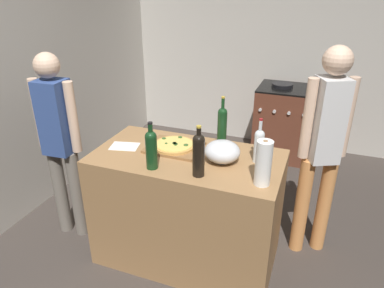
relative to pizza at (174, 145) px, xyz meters
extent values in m
cube|color=#3F3833|center=(0.24, 0.88, -0.96)|extent=(4.12, 3.68, 0.02)
cube|color=#BCB7AD|center=(0.24, 2.47, 0.35)|extent=(4.12, 0.10, 2.60)
cube|color=#BCB7AD|center=(-1.57, 0.88, 0.35)|extent=(0.10, 3.68, 2.60)
cube|color=#9E7247|center=(0.13, -0.08, -0.49)|extent=(1.37, 0.73, 0.92)
cube|color=olive|center=(0.00, 0.00, -0.02)|extent=(0.40, 0.32, 0.02)
cylinder|color=tan|center=(0.00, 0.00, 0.00)|extent=(0.32, 0.32, 0.02)
cylinder|color=#EAC660|center=(0.00, 0.00, 0.01)|extent=(0.28, 0.28, 0.00)
cylinder|color=#335926|center=(0.00, 0.01, 0.01)|extent=(0.03, 0.03, 0.01)
cylinder|color=#335926|center=(0.00, 0.12, 0.01)|extent=(0.03, 0.03, 0.01)
cylinder|color=#335926|center=(0.09, 0.00, 0.01)|extent=(0.04, 0.04, 0.01)
cylinder|color=#335926|center=(-0.06, -0.02, 0.01)|extent=(0.02, 0.02, 0.01)
cylinder|color=#335926|center=(-0.11, 0.05, 0.01)|extent=(0.03, 0.03, 0.01)
cylinder|color=#335926|center=(0.01, -0.01, 0.01)|extent=(0.03, 0.03, 0.01)
cylinder|color=#335926|center=(0.00, 0.00, 0.01)|extent=(0.03, 0.03, 0.01)
cylinder|color=#335926|center=(0.02, -0.02, 0.01)|extent=(0.02, 0.02, 0.01)
cylinder|color=#B2B2B7|center=(0.39, -0.07, -0.03)|extent=(0.10, 0.10, 0.01)
ellipsoid|color=silver|center=(0.39, -0.07, 0.05)|extent=(0.25, 0.25, 0.15)
cylinder|color=white|center=(0.71, -0.27, 0.12)|extent=(0.10, 0.10, 0.29)
cylinder|color=#997551|center=(0.71, -0.27, 0.12)|extent=(0.03, 0.03, 0.30)
cylinder|color=silver|center=(0.63, 0.01, 0.07)|extent=(0.07, 0.07, 0.20)
sphere|color=silver|center=(0.63, 0.01, 0.17)|extent=(0.07, 0.07, 0.07)
cylinder|color=silver|center=(0.63, 0.01, 0.24)|extent=(0.02, 0.02, 0.08)
cylinder|color=maroon|center=(0.63, 0.01, 0.28)|extent=(0.02, 0.02, 0.01)
cylinder|color=#143819|center=(-0.02, -0.33, 0.08)|extent=(0.08, 0.08, 0.23)
sphere|color=#143819|center=(-0.02, -0.33, 0.20)|extent=(0.08, 0.08, 0.08)
cylinder|color=#143819|center=(-0.02, -0.33, 0.26)|extent=(0.03, 0.03, 0.07)
cylinder|color=black|center=(-0.02, -0.33, 0.29)|extent=(0.03, 0.03, 0.01)
cylinder|color=black|center=(0.30, -0.31, 0.09)|extent=(0.08, 0.08, 0.25)
sphere|color=black|center=(0.30, -0.31, 0.22)|extent=(0.08, 0.08, 0.08)
cylinder|color=black|center=(0.30, -0.31, 0.27)|extent=(0.03, 0.03, 0.06)
cylinder|color=gold|center=(0.30, -0.31, 0.31)|extent=(0.03, 0.03, 0.01)
cylinder|color=#143819|center=(0.32, 0.17, 0.11)|extent=(0.07, 0.07, 0.27)
sphere|color=#143819|center=(0.32, 0.17, 0.24)|extent=(0.07, 0.07, 0.07)
cylinder|color=#143819|center=(0.32, 0.17, 0.31)|extent=(0.02, 0.02, 0.09)
cylinder|color=gold|center=(0.32, 0.17, 0.36)|extent=(0.03, 0.03, 0.01)
cube|color=white|center=(-0.37, -0.10, -0.03)|extent=(0.24, 0.19, 0.00)
cube|color=brown|center=(0.58, 2.07, -0.51)|extent=(0.66, 0.59, 0.88)
cube|color=black|center=(0.58, 2.07, -0.06)|extent=(0.66, 0.59, 0.02)
cylinder|color=silver|center=(0.33, 1.76, -0.27)|extent=(0.04, 0.02, 0.04)
cylinder|color=silver|center=(0.50, 1.76, -0.27)|extent=(0.04, 0.02, 0.04)
cylinder|color=silver|center=(0.66, 1.76, -0.27)|extent=(0.04, 0.02, 0.04)
cylinder|color=silver|center=(0.83, 1.76, -0.27)|extent=(0.04, 0.02, 0.04)
cylinder|color=black|center=(0.52, 2.08, -0.03)|extent=(0.25, 0.25, 0.04)
cylinder|color=slate|center=(-1.03, -0.15, -0.55)|extent=(0.11, 0.11, 0.80)
cylinder|color=slate|center=(-0.86, -0.14, -0.55)|extent=(0.11, 0.11, 0.80)
cube|color=#334C8C|center=(-0.94, -0.15, 0.15)|extent=(0.23, 0.21, 0.60)
cylinder|color=beige|center=(-1.10, -0.16, 0.16)|extent=(0.08, 0.08, 0.57)
cylinder|color=beige|center=(-0.79, -0.14, 0.16)|extent=(0.08, 0.08, 0.57)
sphere|color=beige|center=(-0.94, -0.15, 0.55)|extent=(0.19, 0.19, 0.19)
cylinder|color=#D88C4C|center=(1.13, 0.41, -0.53)|extent=(0.11, 0.11, 0.84)
cylinder|color=#D88C4C|center=(0.96, 0.33, -0.53)|extent=(0.11, 0.11, 0.84)
cube|color=silver|center=(1.05, 0.37, 0.21)|extent=(0.27, 0.27, 0.63)
cylinder|color=beige|center=(1.18, 0.43, 0.22)|extent=(0.08, 0.08, 0.60)
cylinder|color=beige|center=(0.91, 0.30, 0.22)|extent=(0.08, 0.08, 0.60)
sphere|color=beige|center=(1.05, 0.37, 0.64)|extent=(0.20, 0.20, 0.20)
camera|label=1|loc=(0.98, -2.22, 1.14)|focal=33.41mm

